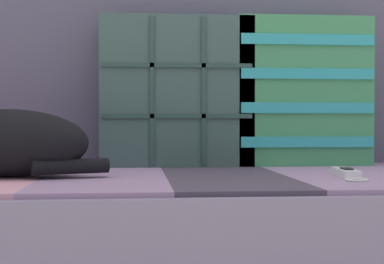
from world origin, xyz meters
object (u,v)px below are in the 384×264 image
Objects in this scene: throw_pillow_quilted at (176,92)px; game_remote_near at (346,173)px; throw_pillow_striped at (301,92)px; couch at (220,252)px.

throw_pillow_quilted is 2.24× the size of game_remote_near.
throw_pillow_quilted reaches higher than game_remote_near.
game_remote_near is (0.35, -0.39, -0.20)m from throw_pillow_quilted.
throw_pillow_striped is at bearing -0.08° from throw_pillow_quilted.
throw_pillow_striped is at bearing 88.95° from game_remote_near.
game_remote_near reaches higher than couch.
throw_pillow_quilted is at bearing 112.31° from couch.
throw_pillow_quilted is at bearing 179.92° from throw_pillow_striped.
throw_pillow_striped is at bearing 39.66° from couch.
game_remote_near is at bearing -31.85° from couch.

